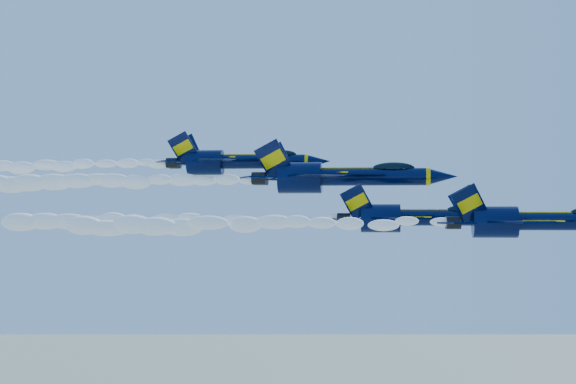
# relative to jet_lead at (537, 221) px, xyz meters

# --- Properties ---
(jet_lead) EXTENTS (15.97, 13.10, 5.93)m
(jet_lead) POSITION_rel_jet_lead_xyz_m (0.00, 0.00, 0.00)
(jet_lead) COLOR black
(smoke_trail_jet_lead) EXTENTS (31.33, 1.65, 1.49)m
(smoke_trail_jet_lead) POSITION_rel_jet_lead_xyz_m (-22.49, 0.00, -0.36)
(smoke_trail_jet_lead) COLOR white
(jet_second) EXTENTS (16.40, 13.46, 6.10)m
(jet_second) POSITION_rel_jet_lead_xyz_m (-8.74, 8.28, 0.24)
(jet_second) COLOR black
(smoke_trail_jet_second) EXTENTS (31.33, 1.70, 1.53)m
(smoke_trail_jet_second) POSITION_rel_jet_lead_xyz_m (-31.41, 8.28, -0.12)
(smoke_trail_jet_second) COLOR white
(jet_third) EXTENTS (20.03, 16.43, 7.44)m
(jet_third) POSITION_rel_jet_lead_xyz_m (-15.93, 14.98, 4.22)
(jet_third) COLOR black
(smoke_trail_jet_third) EXTENTS (31.33, 2.07, 1.86)m
(smoke_trail_jet_third) POSITION_rel_jet_lead_xyz_m (-40.15, 14.98, 3.82)
(smoke_trail_jet_third) COLOR white
(jet_fourth) EXTENTS (17.48, 14.34, 6.50)m
(jet_fourth) POSITION_rel_jet_lead_xyz_m (-27.16, 20.35, 6.14)
(jet_fourth) COLOR black
(smoke_trail_jet_fourth) EXTENTS (31.33, 1.81, 1.63)m
(smoke_trail_jet_fourth) POSITION_rel_jet_lead_xyz_m (-50.29, 20.35, 5.76)
(smoke_trail_jet_fourth) COLOR white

